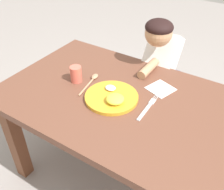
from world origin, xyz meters
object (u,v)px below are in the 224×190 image
(plate, at_px, (112,97))
(person, at_px, (159,78))
(fork, at_px, (148,108))
(drinking_cup, at_px, (76,74))
(spoon, at_px, (92,80))

(plate, xyz_separation_m, person, (0.04, 0.53, -0.16))
(plate, bearing_deg, person, 85.74)
(fork, bearing_deg, drinking_cup, 88.51)
(spoon, xyz_separation_m, person, (0.22, 0.46, -0.16))
(plate, relative_size, drinking_cup, 3.02)
(person, bearing_deg, fork, 106.24)
(plate, relative_size, person, 0.29)
(fork, xyz_separation_m, drinking_cup, (-0.44, -0.00, 0.04))
(spoon, relative_size, person, 0.23)
(fork, distance_m, spoon, 0.37)
(drinking_cup, bearing_deg, plate, -7.37)
(spoon, distance_m, drinking_cup, 0.09)
(person, bearing_deg, plate, 85.74)
(spoon, bearing_deg, drinking_cup, 110.80)
(fork, bearing_deg, plate, 98.88)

